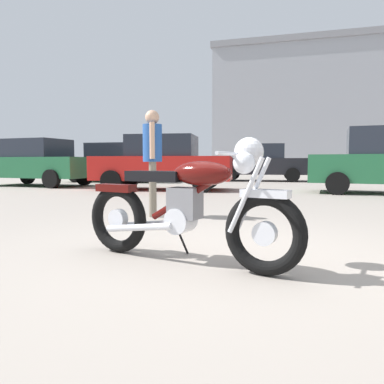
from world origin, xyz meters
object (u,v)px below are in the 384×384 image
object	(u,v)px
blue_hatchback_right	(261,163)
dark_sedan_left	(163,163)
white_estate_far	(38,163)
pale_sedan_back	(114,163)
bystander	(152,152)
vintage_motorcycle	(190,205)

from	to	relation	value
blue_hatchback_right	dark_sedan_left	bearing A→B (deg)	-114.51
dark_sedan_left	white_estate_far	size ratio (longest dim) A/B	1.00
white_estate_far	pale_sedan_back	distance (m)	3.52
bystander	white_estate_far	xyz separation A→B (m)	(-6.71, 5.99, -0.18)
bystander	pale_sedan_back	distance (m)	10.68
dark_sedan_left	pale_sedan_back	bearing A→B (deg)	-53.05
bystander	blue_hatchback_right	xyz separation A→B (m)	(0.82, 11.64, -0.18)
bystander	white_estate_far	distance (m)	9.00
bystander	pale_sedan_back	bearing A→B (deg)	99.89
pale_sedan_back	blue_hatchback_right	bearing A→B (deg)	18.75
vintage_motorcycle	pale_sedan_back	world-z (taller)	pale_sedan_back
dark_sedan_left	blue_hatchback_right	bearing A→B (deg)	-117.93
blue_hatchback_right	pale_sedan_back	size ratio (longest dim) A/B	1.00
vintage_motorcycle	bystander	distance (m)	2.83
dark_sedan_left	pale_sedan_back	xyz separation A→B (m)	(-3.64, 3.90, 0.00)
dark_sedan_left	pale_sedan_back	world-z (taller)	same
bystander	dark_sedan_left	distance (m)	5.61
blue_hatchback_right	bystander	bearing A→B (deg)	-96.71
white_estate_far	bystander	bearing A→B (deg)	143.90
white_estate_far	pale_sedan_back	size ratio (longest dim) A/B	1.02
bystander	dark_sedan_left	size ratio (longest dim) A/B	0.38
vintage_motorcycle	white_estate_far	bearing A→B (deg)	148.69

